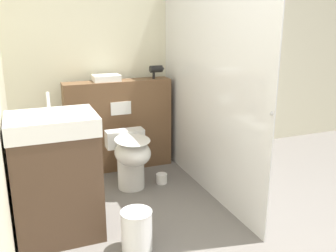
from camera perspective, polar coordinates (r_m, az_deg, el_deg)
wall_back at (r=4.32m, az=-5.23°, el=10.93°), size 8.00×0.06×2.50m
partition_panel at (r=4.16m, az=-7.48°, el=0.10°), size 1.16×0.23×0.99m
shower_glass at (r=3.51m, az=5.86°, el=6.31°), size 0.04×2.06×2.09m
toilet at (r=3.69m, az=-5.67°, el=-4.59°), size 0.39×0.57×0.55m
sink_vanity at (r=2.97m, az=-16.66°, el=-7.39°), size 0.64×0.50×1.11m
hair_drier at (r=4.14m, az=-1.73°, el=8.63°), size 0.17×0.08×0.15m
folded_towel at (r=4.04m, az=-9.37°, el=7.23°), size 0.28×0.20×0.06m
spare_toilet_roll at (r=3.88m, az=-0.98°, el=-7.99°), size 0.11×0.11×0.10m
waste_bin at (r=2.83m, az=-4.79°, el=-15.60°), size 0.23×0.23×0.31m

